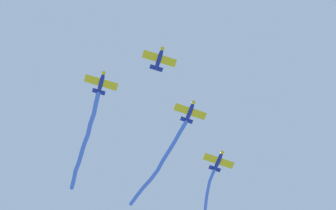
% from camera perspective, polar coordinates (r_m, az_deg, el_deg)
% --- Properties ---
extents(airplane_lead, '(5.36, 5.71, 1.61)m').
position_cam_1_polar(airplane_lead, '(81.85, -1.13, 6.02)').
color(airplane_lead, navy).
extents(airplane_left_wing, '(5.47, 5.61, 1.61)m').
position_cam_1_polar(airplane_left_wing, '(85.11, 2.87, -0.84)').
color(airplane_left_wing, navy).
extents(smoke_trail_left_wing, '(13.55, 19.17, 2.14)m').
position_cam_1_polar(smoke_trail_left_wing, '(90.68, -1.19, -7.78)').
color(smoke_trail_left_wing, '#4C75DB').
extents(airplane_right_wing, '(5.35, 5.72, 1.61)m').
position_cam_1_polar(airplane_right_wing, '(84.35, -8.63, 2.89)').
color(airplane_right_wing, navy).
extents(smoke_trail_right_wing, '(18.26, 17.01, 4.26)m').
position_cam_1_polar(smoke_trail_right_wing, '(91.24, -10.77, -4.96)').
color(smoke_trail_right_wing, '#4C75DB').
extents(airplane_slot, '(5.53, 5.55, 1.61)m').
position_cam_1_polar(airplane_slot, '(89.61, 6.54, -7.18)').
color(airplane_slot, navy).
extents(smoke_trail_slot, '(15.84, 9.23, 1.50)m').
position_cam_1_polar(smoke_trail_slot, '(94.47, 4.98, -13.13)').
color(smoke_trail_slot, '#4C75DB').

